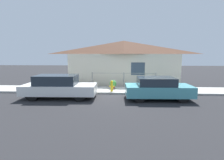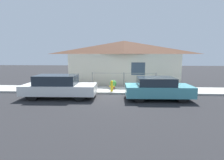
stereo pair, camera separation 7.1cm
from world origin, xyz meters
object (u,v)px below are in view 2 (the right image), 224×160
object	(u,v)px
fire_hydrant	(112,86)
potted_plant_near_hydrant	(113,84)
car_left	(59,86)
potted_plant_by_fence	(72,84)
potted_plant_corner	(151,84)
car_right	(158,88)

from	to	relation	value
fire_hydrant	potted_plant_near_hydrant	world-z (taller)	fire_hydrant
car_left	potted_plant_by_fence	size ratio (longest dim) A/B	8.10
potted_plant_near_hydrant	potted_plant_by_fence	distance (m)	3.13
potted_plant_near_hydrant	potted_plant_corner	size ratio (longest dim) A/B	1.09
car_left	potted_plant_corner	bearing A→B (deg)	24.75
car_right	potted_plant_near_hydrant	xyz separation A→B (m)	(-2.69, 2.43, -0.19)
potted_plant_near_hydrant	fire_hydrant	bearing A→B (deg)	-92.69
fire_hydrant	potted_plant_by_fence	xyz separation A→B (m)	(-3.08, 1.11, -0.09)
potted_plant_by_fence	car_left	bearing A→B (deg)	-89.55
fire_hydrant	potted_plant_near_hydrant	distance (m)	0.89
potted_plant_by_fence	potted_plant_corner	world-z (taller)	potted_plant_corner
potted_plant_near_hydrant	car_right	bearing A→B (deg)	-42.06
potted_plant_corner	potted_plant_near_hydrant	bearing A→B (deg)	-169.72
fire_hydrant	potted_plant_by_fence	distance (m)	3.27
car_left	car_right	size ratio (longest dim) A/B	1.15
fire_hydrant	potted_plant_by_fence	world-z (taller)	fire_hydrant
car_left	potted_plant_near_hydrant	size ratio (longest dim) A/B	6.97
potted_plant_near_hydrant	potted_plant_by_fence	bearing A→B (deg)	176.03
fire_hydrant	potted_plant_corner	world-z (taller)	fire_hydrant
fire_hydrant	potted_plant_corner	xyz separation A→B (m)	(2.83, 1.39, -0.07)
car_right	potted_plant_corner	xyz separation A→B (m)	(0.09, 2.94, -0.22)
car_left	potted_plant_corner	distance (m)	6.58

